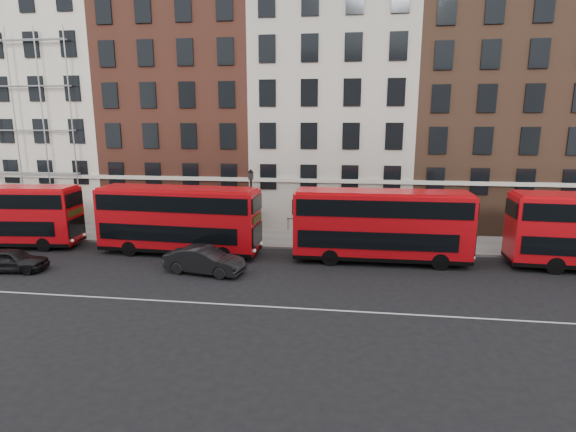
# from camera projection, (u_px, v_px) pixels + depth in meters

# --- Properties ---
(ground) EXTENTS (120.00, 120.00, 0.00)m
(ground) POSITION_uv_depth(u_px,v_px,m) (316.00, 294.00, 23.29)
(ground) COLOR black
(ground) RESTS_ON ground
(pavement) EXTENTS (80.00, 5.00, 0.15)m
(pavement) POSITION_uv_depth(u_px,v_px,m) (326.00, 240.00, 33.44)
(pavement) COLOR gray
(pavement) RESTS_ON ground
(kerb) EXTENTS (80.00, 0.30, 0.16)m
(kerb) POSITION_uv_depth(u_px,v_px,m) (325.00, 249.00, 31.02)
(kerb) COLOR gray
(kerb) RESTS_ON ground
(road_centre_line) EXTENTS (70.00, 0.12, 0.01)m
(road_centre_line) POSITION_uv_depth(u_px,v_px,m) (313.00, 309.00, 21.35)
(road_centre_line) COLOR white
(road_centre_line) RESTS_ON ground
(building_terrace) EXTENTS (64.00, 11.95, 22.00)m
(building_terrace) POSITION_uv_depth(u_px,v_px,m) (329.00, 103.00, 38.51)
(building_terrace) COLOR beige
(building_terrace) RESTS_ON ground
(bus_a) EXTENTS (10.51, 3.38, 4.34)m
(bus_a) POSITION_uv_depth(u_px,v_px,m) (4.00, 215.00, 31.48)
(bus_a) COLOR red
(bus_a) RESTS_ON ground
(bus_b) EXTENTS (10.86, 3.18, 4.51)m
(bus_b) POSITION_uv_depth(u_px,v_px,m) (178.00, 219.00, 29.77)
(bus_b) COLOR red
(bus_b) RESTS_ON ground
(bus_c) EXTENTS (10.88, 2.69, 4.56)m
(bus_c) POSITION_uv_depth(u_px,v_px,m) (380.00, 224.00, 28.02)
(bus_c) COLOR red
(bus_c) RESTS_ON ground
(car_rear) EXTENTS (4.18, 2.03, 1.37)m
(car_rear) POSITION_uv_depth(u_px,v_px,m) (12.00, 260.00, 26.63)
(car_rear) COLOR black
(car_rear) RESTS_ON ground
(car_front) EXTENTS (4.92, 2.46, 1.55)m
(car_front) POSITION_uv_depth(u_px,v_px,m) (205.00, 260.00, 26.26)
(car_front) COLOR black
(car_front) RESTS_ON ground
(lamp_post_left) EXTENTS (0.44, 0.44, 5.33)m
(lamp_post_left) POSITION_uv_depth(u_px,v_px,m) (251.00, 202.00, 31.92)
(lamp_post_left) COLOR black
(lamp_post_left) RESTS_ON pavement
(iron_railings) EXTENTS (6.60, 0.06, 1.00)m
(iron_railings) POSITION_uv_depth(u_px,v_px,m) (328.00, 226.00, 35.46)
(iron_railings) COLOR black
(iron_railings) RESTS_ON pavement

